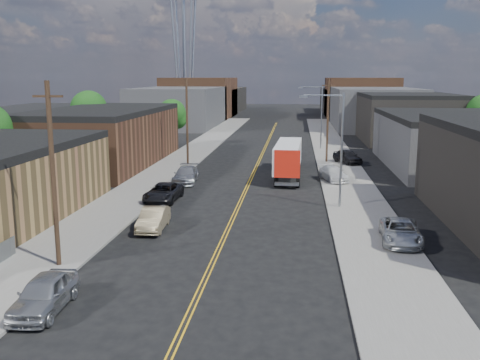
% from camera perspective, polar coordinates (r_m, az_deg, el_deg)
% --- Properties ---
extents(ground, '(260.00, 260.00, 0.00)m').
position_cam_1_polar(ground, '(77.26, 2.64, 3.35)').
color(ground, black).
rests_on(ground, ground).
extents(centerline, '(0.32, 120.00, 0.01)m').
position_cam_1_polar(centerline, '(62.45, 1.82, 1.56)').
color(centerline, gold).
rests_on(centerline, ground).
extents(sidewalk_left, '(5.00, 140.00, 0.15)m').
position_cam_1_polar(sidewalk_left, '(63.83, -6.72, 1.76)').
color(sidewalk_left, slate).
rests_on(sidewalk_left, ground).
extents(sidewalk_right, '(5.00, 140.00, 0.15)m').
position_cam_1_polar(sidewalk_right, '(62.48, 10.54, 1.45)').
color(sidewalk_right, slate).
rests_on(sidewalk_right, ground).
extents(warehouse_brown, '(12.00, 26.00, 6.60)m').
position_cam_1_polar(warehouse_brown, '(64.87, -14.35, 4.51)').
color(warehouse_brown, '#543421').
rests_on(warehouse_brown, ground).
extents(industrial_right_b, '(14.00, 24.00, 6.10)m').
position_cam_1_polar(industrial_right_b, '(65.25, 21.60, 3.90)').
color(industrial_right_b, '#333335').
rests_on(industrial_right_b, ground).
extents(industrial_right_c, '(14.00, 22.00, 7.60)m').
position_cam_1_polar(industrial_right_c, '(90.40, 17.28, 6.40)').
color(industrial_right_c, black).
rests_on(industrial_right_c, ground).
extents(skyline_left_a, '(16.00, 30.00, 8.00)m').
position_cam_1_polar(skyline_left_a, '(114.28, -6.42, 7.77)').
color(skyline_left_a, '#333335').
rests_on(skyline_left_a, ground).
extents(skyline_right_a, '(16.00, 30.00, 8.00)m').
position_cam_1_polar(skyline_right_a, '(112.70, 14.04, 7.47)').
color(skyline_right_a, '#333335').
rests_on(skyline_right_a, ground).
extents(skyline_left_b, '(16.00, 26.00, 10.00)m').
position_cam_1_polar(skyline_left_b, '(138.73, -4.20, 8.76)').
color(skyline_left_b, '#543421').
rests_on(skyline_left_b, ground).
extents(skyline_right_b, '(16.00, 26.00, 10.00)m').
position_cam_1_polar(skyline_right_b, '(137.43, 12.64, 8.51)').
color(skyline_right_b, '#543421').
rests_on(skyline_right_b, ground).
extents(skyline_left_c, '(16.00, 40.00, 7.00)m').
position_cam_1_polar(skyline_left_c, '(158.50, -2.91, 8.50)').
color(skyline_left_c, black).
rests_on(skyline_left_c, ground).
extents(skyline_right_c, '(16.00, 40.00, 7.00)m').
position_cam_1_polar(skyline_right_c, '(157.36, 11.79, 8.27)').
color(skyline_right_c, black).
rests_on(skyline_right_c, ground).
extents(streetlight_near, '(3.39, 0.25, 9.00)m').
position_cam_1_polar(streetlight_near, '(41.85, 10.26, 4.11)').
color(streetlight_near, gray).
rests_on(streetlight_near, ground).
extents(streetlight_far, '(3.39, 0.25, 9.00)m').
position_cam_1_polar(streetlight_far, '(76.67, 8.40, 7.19)').
color(streetlight_far, gray).
rests_on(streetlight_far, ground).
extents(utility_pole_left_near, '(1.60, 0.26, 10.00)m').
position_cam_1_polar(utility_pole_left_near, '(29.77, -19.32, 0.58)').
color(utility_pole_left_near, black).
rests_on(utility_pole_left_near, ground).
extents(utility_pole_left_far, '(1.60, 0.26, 10.00)m').
position_cam_1_polar(utility_pole_left_far, '(62.95, -5.67, 6.29)').
color(utility_pole_left_far, black).
rests_on(utility_pole_left_far, ground).
extents(utility_pole_right, '(1.60, 0.26, 10.00)m').
position_cam_1_polar(utility_pole_right, '(64.76, 9.34, 6.33)').
color(utility_pole_right, black).
rests_on(utility_pole_right, ground).
extents(tree_left_mid, '(5.10, 5.04, 8.37)m').
position_cam_1_polar(tree_left_mid, '(77.05, -15.77, 7.04)').
color(tree_left_mid, black).
rests_on(tree_left_mid, ground).
extents(tree_left_far, '(4.35, 4.20, 6.97)m').
position_cam_1_polar(tree_left_far, '(80.79, -7.24, 6.87)').
color(tree_left_far, black).
rests_on(tree_left_far, ground).
extents(semi_truck, '(2.75, 13.93, 3.62)m').
position_cam_1_polar(semi_truck, '(55.76, 5.17, 2.52)').
color(semi_truck, silver).
rests_on(semi_truck, ground).
extents(car_left_a, '(2.09, 4.76, 1.59)m').
position_cam_1_polar(car_left_a, '(25.51, -20.16, -11.33)').
color(car_left_a, '#A1A4A6').
rests_on(car_left_a, ground).
extents(car_left_b, '(1.78, 4.55, 1.48)m').
position_cam_1_polar(car_left_b, '(36.64, -9.23, -4.13)').
color(car_left_b, '#948361').
rests_on(car_left_b, ground).
extents(car_left_c, '(2.61, 5.36, 1.47)m').
position_cam_1_polar(car_left_c, '(44.83, -8.18, -1.33)').
color(car_left_c, black).
rests_on(car_left_c, ground).
extents(car_left_d, '(2.52, 5.50, 1.56)m').
position_cam_1_polar(car_left_d, '(52.36, -5.79, 0.54)').
color(car_left_d, '#9A9B9F').
rests_on(car_left_d, ground).
extents(car_right_lot_a, '(2.72, 5.22, 1.40)m').
position_cam_1_polar(car_right_lot_a, '(34.39, 16.76, -5.27)').
color(car_right_lot_a, '#B5B9BB').
rests_on(car_right_lot_a, sidewalk_right).
extents(car_right_lot_b, '(3.15, 5.01, 1.35)m').
position_cam_1_polar(car_right_lot_b, '(53.31, 9.91, 0.67)').
color(car_right_lot_b, silver).
rests_on(car_right_lot_b, sidewalk_right).
extents(car_right_lot_c, '(3.56, 5.08, 1.61)m').
position_cam_1_polar(car_right_lot_c, '(64.39, 11.39, 2.48)').
color(car_right_lot_c, black).
rests_on(car_right_lot_c, sidewalk_right).
extents(car_ahead_truck, '(2.86, 5.37, 1.44)m').
position_cam_1_polar(car_ahead_truck, '(69.55, 4.94, 3.08)').
color(car_ahead_truck, black).
rests_on(car_ahead_truck, ground).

